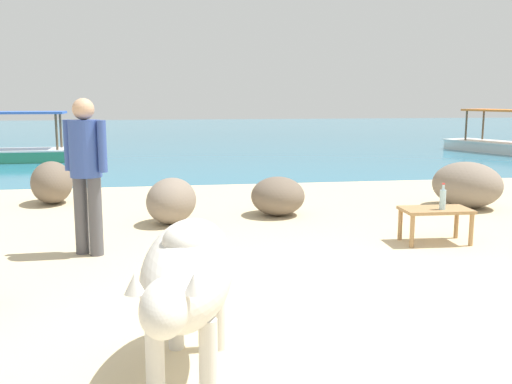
% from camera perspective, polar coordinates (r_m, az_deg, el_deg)
% --- Properties ---
extents(sand_beach, '(18.00, 14.00, 0.04)m').
position_cam_1_polar(sand_beach, '(4.32, 11.95, -13.29)').
color(sand_beach, '#CCB78E').
rests_on(sand_beach, ground).
extents(water_surface, '(60.00, 36.00, 0.03)m').
position_cam_1_polar(water_surface, '(25.81, -5.77, 5.59)').
color(water_surface, teal).
rests_on(water_surface, ground).
extents(cow, '(0.72, 1.74, 0.97)m').
position_cam_1_polar(cow, '(3.33, -6.72, -8.04)').
color(cow, beige).
rests_on(cow, sand_beach).
extents(low_bench_table, '(0.78, 0.47, 0.40)m').
position_cam_1_polar(low_bench_table, '(6.80, 17.30, -2.07)').
color(low_bench_table, '#A37A4C').
rests_on(low_bench_table, sand_beach).
extents(bottle, '(0.07, 0.07, 0.30)m').
position_cam_1_polar(bottle, '(6.72, 17.94, -0.65)').
color(bottle, '#A3C6D1').
rests_on(bottle, low_bench_table).
extents(person_standing, '(0.45, 0.32, 1.62)m').
position_cam_1_polar(person_standing, '(6.17, -16.43, 2.62)').
color(person_standing, '#4C4C51').
rests_on(person_standing, sand_beach).
extents(shore_rock_large, '(1.26, 1.34, 0.68)m').
position_cam_1_polar(shore_rock_large, '(9.16, 20.09, 0.68)').
color(shore_rock_large, gray).
rests_on(shore_rock_large, sand_beach).
extents(shore_rock_medium, '(0.90, 0.99, 0.60)m').
position_cam_1_polar(shore_rock_medium, '(7.58, -8.34, -0.87)').
color(shore_rock_medium, gray).
rests_on(shore_rock_medium, sand_beach).
extents(shore_rock_small, '(0.71, 0.94, 0.65)m').
position_cam_1_polar(shore_rock_small, '(9.45, -19.49, 0.89)').
color(shore_rock_small, '#6B5B4C').
rests_on(shore_rock_small, sand_beach).
extents(shore_rock_flat, '(0.89, 0.92, 0.54)m').
position_cam_1_polar(shore_rock_flat, '(8.04, 2.17, -0.40)').
color(shore_rock_flat, '#6B5B4C').
rests_on(shore_rock_flat, sand_beach).
extents(boat_white, '(2.33, 3.85, 1.29)m').
position_cam_1_polar(boat_white, '(18.93, 23.16, 4.42)').
color(boat_white, white).
rests_on(boat_white, water_surface).
extents(boat_green, '(3.71, 1.27, 1.29)m').
position_cam_1_polar(boat_green, '(16.22, -22.58, 3.75)').
color(boat_green, '#338E66').
rests_on(boat_green, water_surface).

